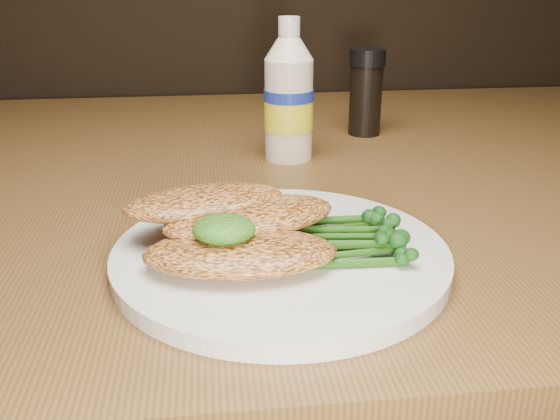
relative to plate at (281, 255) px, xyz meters
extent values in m
cylinder|color=silver|center=(0.00, 0.00, 0.00)|extent=(0.26, 0.26, 0.01)
ellipsoid|color=#C57A3E|center=(-0.03, -0.03, 0.02)|extent=(0.14, 0.08, 0.02)
ellipsoid|color=#C57A3E|center=(-0.02, 0.02, 0.03)|extent=(0.15, 0.11, 0.02)
ellipsoid|color=#C57A3E|center=(-0.06, 0.03, 0.03)|extent=(0.14, 0.09, 0.02)
ellipsoid|color=#133708|center=(-0.04, -0.02, 0.03)|extent=(0.05, 0.05, 0.02)
camera|label=1|loc=(-0.05, -0.42, 0.21)|focal=39.65mm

